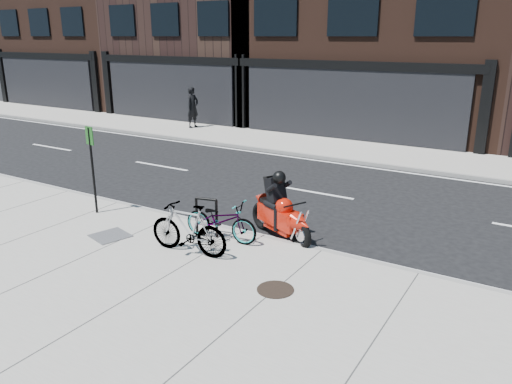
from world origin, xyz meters
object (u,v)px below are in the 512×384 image
Objects in this scene: pedestrian at (193,107)px; motorcycle at (283,213)px; utility_grate at (110,236)px; bike_rack at (206,214)px; bicycle_front at (221,220)px; manhole_cover at (275,289)px; bicycle_rear at (188,229)px; sign_post at (92,162)px.

motorcycle is at bearing -129.66° from pedestrian.
bike_rack is at bearing 31.60° from utility_grate.
motorcycle is 3.90m from utility_grate.
bicycle_front is at bearing -111.73° from motorcycle.
bicycle_front is (0.39, 0.00, -0.07)m from bike_rack.
manhole_cover is at bearing -28.49° from bike_rack.
bicycle_rear is at bearing -97.05° from motorcycle.
bicycle_front is 0.87× the size of motorcycle.
pedestrian reaches higher than bike_rack.
bike_rack is 1.20× the size of utility_grate.
motorcycle is (1.16, 1.89, -0.02)m from bicycle_rear.
bicycle_front is 2.55m from utility_grate.
utility_grate is (-4.38, 0.23, 0.00)m from manhole_cover.
motorcycle is 4.92m from sign_post.
bicycle_front is 14.33m from pedestrian.
utility_grate is (-2.24, -1.14, -0.45)m from bicycle_front.
motorcycle is (1.00, 0.96, 0.06)m from bicycle_front.
pedestrian is at bearing -147.25° from bicycle_rear.
pedestrian is 0.89× the size of sign_post.
bike_rack is 0.40m from bicycle_front.
bike_rack is 0.45× the size of motorcycle.
bicycle_front is 0.94m from bicycle_rear.
pedestrian is 2.98× the size of manhole_cover.
sign_post is at bearing 88.29° from bicycle_front.
pedestrian is 2.62× the size of utility_grate.
pedestrian is 13.98m from utility_grate.
pedestrian is (-9.19, 11.78, 0.45)m from bicycle_rear.
motorcycle is 2.64m from manhole_cover.
motorcycle reaches higher than bicycle_front.
bike_rack is 3.42m from sign_post.
pedestrian reaches higher than manhole_cover.
pedestrian is at bearing 35.81° from bicycle_front.
utility_grate is at bearing 176.96° from manhole_cover.
sign_post is (-3.32, -0.21, 0.78)m from bike_rack.
utility_grate is at bearing -145.30° from pedestrian.
manhole_cover is 4.38m from utility_grate.
bicycle_front reaches higher than utility_grate.
bicycle_front is at bearing 11.74° from sign_post.
motorcycle is at bearing 115.91° from manhole_cover.
bicycle_front is at bearing -135.22° from pedestrian.
motorcycle is 2.67× the size of utility_grate.
manhole_cover is at bearing -39.57° from motorcycle.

